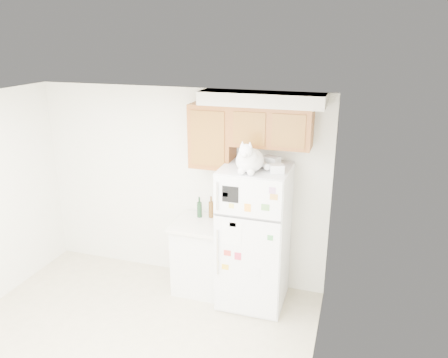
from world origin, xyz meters
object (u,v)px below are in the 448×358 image
at_px(refrigerator, 254,237).
at_px(cat, 249,159).
at_px(bottle_green, 199,207).
at_px(storage_box_front, 277,169).
at_px(storage_box_back, 271,161).
at_px(base_counter, 201,255).
at_px(bottle_amber, 211,207).

distance_m(refrigerator, cat, 1.00).
bearing_deg(cat, bottle_green, 152.05).
bearing_deg(storage_box_front, storage_box_back, 96.46).
bearing_deg(storage_box_front, cat, 174.74).
relative_size(base_counter, bottle_green, 3.46).
relative_size(base_counter, bottle_amber, 3.31).
relative_size(refrigerator, storage_box_back, 9.44).
xyz_separation_m(refrigerator, storage_box_back, (0.15, 0.14, 0.90)).
xyz_separation_m(refrigerator, base_counter, (-0.69, 0.07, -0.39)).
bearing_deg(base_counter, storage_box_back, 4.85).
bearing_deg(base_counter, bottle_green, 115.35).
relative_size(bottle_green, bottle_amber, 0.96).
bearing_deg(bottle_amber, storage_box_back, -7.75).
relative_size(storage_box_front, bottle_green, 0.56).
height_order(base_counter, bottle_green, bottle_green).
relative_size(storage_box_back, bottle_green, 0.68).
xyz_separation_m(cat, storage_box_front, (0.29, 0.06, -0.09)).
distance_m(storage_box_front, bottle_amber, 1.16).
height_order(base_counter, cat, cat).
relative_size(cat, storage_box_front, 3.54).
relative_size(refrigerator, bottle_green, 6.39).
height_order(cat, bottle_green, cat).
bearing_deg(storage_box_front, bottle_amber, 140.39).
xyz_separation_m(cat, bottle_amber, (-0.58, 0.42, -0.78)).
relative_size(base_counter, cat, 1.73).
height_order(storage_box_back, bottle_amber, storage_box_back).
bearing_deg(bottle_green, bottle_amber, 13.84).
bearing_deg(bottle_amber, cat, -35.81).
bearing_deg(cat, storage_box_back, 60.87).
height_order(storage_box_front, bottle_green, storage_box_front).
bearing_deg(bottle_green, storage_box_front, -17.71).
height_order(cat, storage_box_back, cat).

